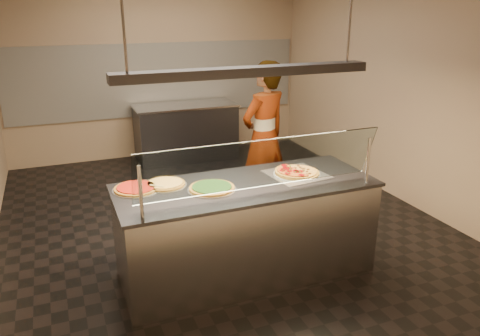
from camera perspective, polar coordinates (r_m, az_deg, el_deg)
name	(u,v)px	position (r m, az deg, el deg)	size (l,w,h in m)	color
ground	(220,222)	(5.74, -2.50, -6.54)	(5.00, 6.00, 0.02)	black
wall_back	(158,67)	(8.13, -9.97, 12.01)	(5.00, 0.02, 3.00)	tan
wall_front	(400,195)	(2.71, 18.93, -3.11)	(5.00, 0.02, 3.00)	tan
wall_right	(399,85)	(6.52, 18.86, 9.55)	(0.02, 6.00, 3.00)	tan
tile_band	(159,79)	(8.13, -9.84, 10.59)	(4.90, 0.02, 1.20)	silver
serving_counter	(246,229)	(4.49, 0.74, -7.47)	(2.40, 0.94, 0.93)	#B7B7BC
sneeze_guard	(262,165)	(3.90, 2.74, 0.42)	(2.16, 0.18, 0.54)	#B7B7BC
perforated_tray	(296,174)	(4.57, 6.90, -0.69)	(0.57, 0.57, 0.01)	silver
half_pizza_pepperoni	(287,172)	(4.51, 5.78, -0.52)	(0.26, 0.45, 0.05)	brown
half_pizza_sausage	(306,170)	(4.61, 8.01, -0.29)	(0.26, 0.45, 0.04)	brown
pizza_spinach	(212,188)	(4.17, -3.47, -2.41)	(0.44, 0.44, 0.03)	silver
pizza_cheese	(165,184)	(4.32, -9.13, -1.89)	(0.39, 0.39, 0.03)	silver
pizza_tomato	(136,188)	(4.26, -12.57, -2.41)	(0.42, 0.42, 0.03)	silver
pizza_spatula	(163,185)	(4.24, -9.31, -2.10)	(0.29, 0.17, 0.02)	#B7B7BC
prep_table	(186,132)	(7.96, -6.59, 4.42)	(1.68, 0.74, 0.93)	#3A3A40
worker	(264,137)	(5.82, 2.96, 3.78)	(0.68, 0.45, 1.87)	#27262B
heat_lamp_housing	(247,72)	(4.05, 0.84, 11.66)	(2.30, 0.18, 0.08)	#3A3A40
lamp_rod_left	(122,3)	(3.74, -14.23, 18.86)	(0.02, 0.02, 1.01)	#B7B7BC
lamp_rod_right	(351,4)	(4.49, 13.40, 18.90)	(0.02, 0.02, 1.01)	#B7B7BC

